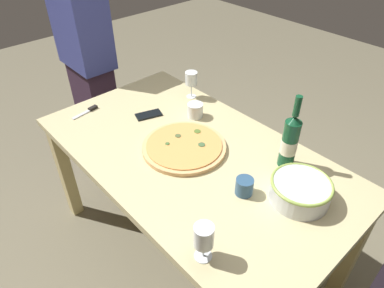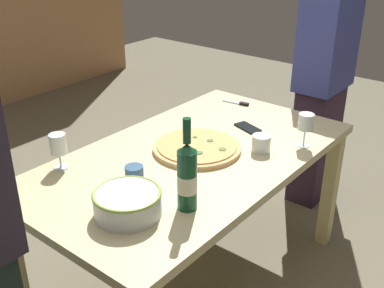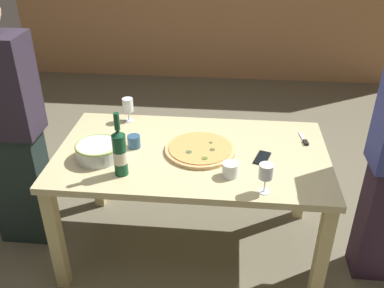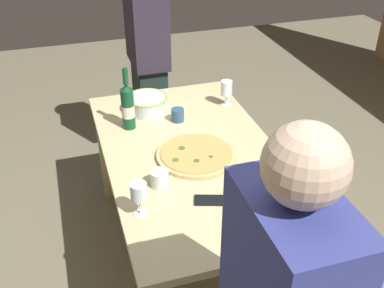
{
  "view_description": "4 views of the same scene",
  "coord_description": "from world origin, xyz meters",
  "views": [
    {
      "loc": [
        -0.97,
        0.88,
        1.82
      ],
      "look_at": [
        0.0,
        0.0,
        0.8
      ],
      "focal_mm": 32.34,
      "sensor_mm": 36.0,
      "label": 1
    },
    {
      "loc": [
        -1.51,
        -1.22,
        1.74
      ],
      "look_at": [
        0.0,
        0.0,
        0.8
      ],
      "focal_mm": 44.13,
      "sensor_mm": 36.0,
      "label": 2
    },
    {
      "loc": [
        0.21,
        -2.15,
        2.05
      ],
      "look_at": [
        0.0,
        0.0,
        0.8
      ],
      "focal_mm": 39.89,
      "sensor_mm": 36.0,
      "label": 3
    },
    {
      "loc": [
        1.93,
        -0.6,
        2.08
      ],
      "look_at": [
        0.0,
        0.0,
        0.8
      ],
      "focal_mm": 42.93,
      "sensor_mm": 36.0,
      "label": 4
    }
  ],
  "objects": [
    {
      "name": "cell_phone",
      "position": [
        0.41,
        -0.04,
        0.76
      ],
      "size": [
        0.11,
        0.16,
        0.01
      ],
      "primitive_type": "cube",
      "rotation": [
        0.0,
        0.0,
        5.97
      ],
      "color": "black",
      "rests_on": "dining_table"
    },
    {
      "name": "wine_bottle",
      "position": [
        -0.36,
        -0.27,
        0.89
      ],
      "size": [
        0.07,
        0.07,
        0.37
      ],
      "color": "#114527",
      "rests_on": "dining_table"
    },
    {
      "name": "person_guest_left",
      "position": [
        1.18,
        -0.09,
        0.8
      ],
      "size": [
        0.4,
        0.24,
        1.58
      ],
      "rotation": [
        0.0,
        0.0,
        3.06
      ],
      "color": "#312034",
      "rests_on": "ground"
    },
    {
      "name": "dining_table",
      "position": [
        0.0,
        0.0,
        0.66
      ],
      "size": [
        1.6,
        0.9,
        0.75
      ],
      "color": "#C6BA87",
      "rests_on": "ground"
    },
    {
      "name": "serving_bowl",
      "position": [
        -0.53,
        -0.12,
        0.8
      ],
      "size": [
        0.25,
        0.25,
        0.09
      ],
      "color": "silver",
      "rests_on": "dining_table"
    },
    {
      "name": "pizza_knife",
      "position": [
        0.68,
        0.19,
        0.76
      ],
      "size": [
        0.05,
        0.17,
        0.02
      ],
      "color": "silver",
      "rests_on": "dining_table"
    },
    {
      "name": "cup_ceramic",
      "position": [
        0.23,
        -0.23,
        0.79
      ],
      "size": [
        0.09,
        0.09,
        0.08
      ],
      "primitive_type": "cylinder",
      "color": "white",
      "rests_on": "dining_table"
    },
    {
      "name": "wine_glass_by_bottle",
      "position": [
        -0.46,
        0.36,
        0.86
      ],
      "size": [
        0.07,
        0.07,
        0.16
      ],
      "color": "white",
      "rests_on": "dining_table"
    },
    {
      "name": "ground_plane",
      "position": [
        0.0,
        0.0,
        0.0
      ],
      "size": [
        8.0,
        8.0,
        0.0
      ],
      "primitive_type": "plane",
      "color": "#6B654F"
    },
    {
      "name": "pizza",
      "position": [
        0.05,
        0.01,
        0.76
      ],
      "size": [
        0.42,
        0.42,
        0.03
      ],
      "color": "#E2AC70",
      "rests_on": "dining_table"
    },
    {
      "name": "cup_amber",
      "position": [
        -0.35,
        0.02,
        0.79
      ],
      "size": [
        0.08,
        0.08,
        0.08
      ],
      "primitive_type": "cylinder",
      "color": "#2D5174",
      "rests_on": "dining_table"
    },
    {
      "name": "wine_glass_near_pizza",
      "position": [
        0.4,
        -0.36,
        0.87
      ],
      "size": [
        0.07,
        0.07,
        0.16
      ],
      "color": "white",
      "rests_on": "dining_table"
    }
  ]
}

